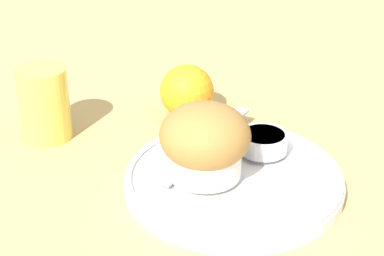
{
  "coord_description": "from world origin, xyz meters",
  "views": [
    {
      "loc": [
        -0.35,
        -0.47,
        0.38
      ],
      "look_at": [
        -0.03,
        0.05,
        0.06
      ],
      "focal_mm": 60.0,
      "sensor_mm": 36.0,
      "label": 1
    }
  ],
  "objects_px": {
    "muffin": "(205,142)",
    "juice_glass": "(44,104)",
    "butter_knife": "(207,143)",
    "orange_fruit": "(187,91)"
  },
  "relations": [
    {
      "from": "butter_knife",
      "to": "juice_glass",
      "type": "relative_size",
      "value": 1.99
    },
    {
      "from": "muffin",
      "to": "orange_fruit",
      "type": "xyz_separation_m",
      "value": [
        0.07,
        0.16,
        -0.02
      ]
    },
    {
      "from": "muffin",
      "to": "juice_glass",
      "type": "height_order",
      "value": "muffin"
    },
    {
      "from": "muffin",
      "to": "butter_knife",
      "type": "bearing_deg",
      "value": 55.37
    },
    {
      "from": "butter_knife",
      "to": "orange_fruit",
      "type": "bearing_deg",
      "value": 40.68
    },
    {
      "from": "butter_knife",
      "to": "juice_glass",
      "type": "xyz_separation_m",
      "value": [
        -0.14,
        0.15,
        0.02
      ]
    },
    {
      "from": "butter_knife",
      "to": "orange_fruit",
      "type": "relative_size",
      "value": 2.58
    },
    {
      "from": "muffin",
      "to": "juice_glass",
      "type": "distance_m",
      "value": 0.22
    },
    {
      "from": "butter_knife",
      "to": "muffin",
      "type": "bearing_deg",
      "value": -154.59
    },
    {
      "from": "orange_fruit",
      "to": "butter_knife",
      "type": "bearing_deg",
      "value": -109.36
    }
  ]
}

